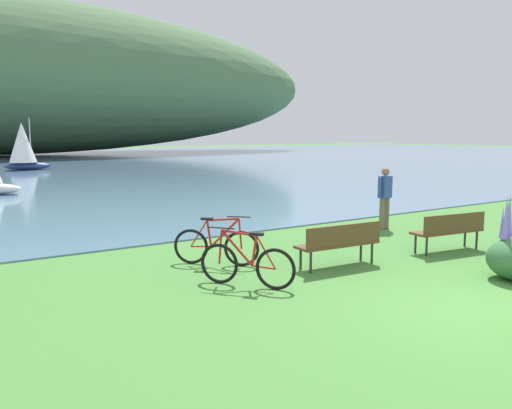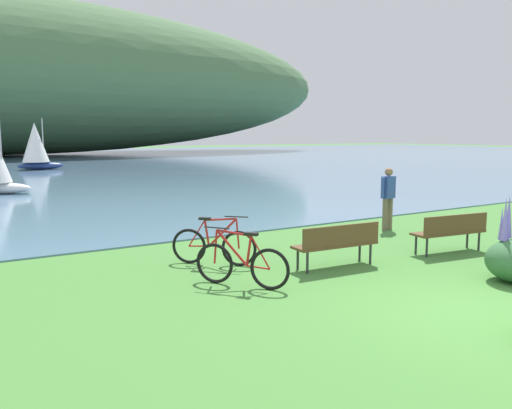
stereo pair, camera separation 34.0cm
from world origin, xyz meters
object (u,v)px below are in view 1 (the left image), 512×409
object	(u,v)px
bicycle_leaning_near_bench	(247,264)
person_at_shoreline	(385,194)
sailboat_nearest_to_shore	(23,146)
bicycle_beside_path	(216,246)
park_bench_near_camera	(340,241)
park_bench_further_along	(450,229)

from	to	relation	value
bicycle_leaning_near_bench	person_at_shoreline	size ratio (longest dim) A/B	0.87
bicycle_leaning_near_bench	sailboat_nearest_to_shore	bearing A→B (deg)	85.82
bicycle_leaning_near_bench	person_at_shoreline	bearing A→B (deg)	22.16
bicycle_leaning_near_bench	bicycle_beside_path	bearing A→B (deg)	79.08
park_bench_near_camera	bicycle_beside_path	bearing A→B (deg)	142.18
park_bench_near_camera	person_at_shoreline	world-z (taller)	person_at_shoreline
park_bench_further_along	sailboat_nearest_to_shore	size ratio (longest dim) A/B	0.50
sailboat_nearest_to_shore	person_at_shoreline	bearing A→B (deg)	-83.01
bicycle_beside_path	person_at_shoreline	bearing A→B (deg)	8.82
person_at_shoreline	sailboat_nearest_to_shore	distance (m)	30.76
bicycle_beside_path	sailboat_nearest_to_shore	world-z (taller)	sailboat_nearest_to_shore
person_at_shoreline	bicycle_leaning_near_bench	bearing A→B (deg)	-157.84
park_bench_near_camera	park_bench_further_along	bearing A→B (deg)	-6.64
person_at_shoreline	sailboat_nearest_to_shore	world-z (taller)	sailboat_nearest_to_shore
bicycle_leaning_near_bench	person_at_shoreline	distance (m)	6.67
park_bench_further_along	bicycle_beside_path	distance (m)	5.28
park_bench_near_camera	bicycle_beside_path	xyz separation A→B (m)	(-1.95, 1.51, -0.12)
park_bench_near_camera	person_at_shoreline	size ratio (longest dim) A/B	1.07
sailboat_nearest_to_shore	park_bench_further_along	bearing A→B (deg)	-85.14
bicycle_beside_path	park_bench_near_camera	bearing A→B (deg)	-37.82
bicycle_leaning_near_bench	person_at_shoreline	xyz separation A→B (m)	(6.16, 2.51, 0.58)
park_bench_near_camera	sailboat_nearest_to_shore	xyz separation A→B (m)	(0.16, 32.94, 1.25)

